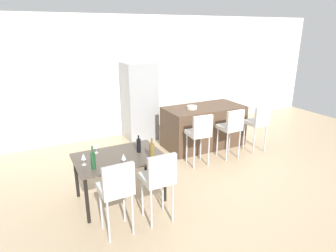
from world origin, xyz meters
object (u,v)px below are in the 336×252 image
at_px(bar_chair_left, 200,132).
at_px(potted_plant, 224,112).
at_px(wine_glass_left, 96,146).
at_px(refrigerator, 139,101).
at_px(dining_table, 119,160).
at_px(dining_chair_near, 117,187).
at_px(kitchen_island, 203,126).
at_px(wine_glass_middle, 83,157).
at_px(bar_chair_middle, 231,126).
at_px(dining_chair_far, 159,177).
at_px(wine_bottle_end, 139,145).
at_px(fruit_bowl, 192,107).
at_px(wine_bottle_corner, 152,151).
at_px(bar_chair_right, 258,121).
at_px(wine_bottle_right, 93,160).
at_px(wine_glass_far, 124,157).

height_order(bar_chair_left, potted_plant, bar_chair_left).
relative_size(wine_glass_left, refrigerator, 0.09).
relative_size(dining_table, refrigerator, 0.71).
xyz_separation_m(dining_chair_near, potted_plant, (4.19, 3.24, -0.38)).
xyz_separation_m(kitchen_island, refrigerator, (-1.08, 1.17, 0.46)).
xyz_separation_m(kitchen_island, wine_glass_middle, (-2.95, -1.34, 0.40)).
height_order(bar_chair_middle, dining_chair_far, same).
relative_size(bar_chair_middle, refrigerator, 0.57).
relative_size(bar_chair_middle, wine_bottle_end, 3.76).
height_order(bar_chair_left, bar_chair_middle, same).
relative_size(refrigerator, fruit_bowl, 8.27).
bearing_deg(wine_bottle_corner, bar_chair_right, 15.39).
xyz_separation_m(bar_chair_left, potted_plant, (2.13, 1.99, -0.38)).
distance_m(bar_chair_left, wine_glass_left, 2.05).
distance_m(wine_bottle_end, wine_bottle_corner, 0.34).
distance_m(wine_glass_middle, refrigerator, 3.13).
height_order(bar_chair_middle, potted_plant, bar_chair_middle).
bearing_deg(potted_plant, wine_bottle_end, -145.54).
bearing_deg(bar_chair_right, wine_bottle_right, -169.21).
distance_m(bar_chair_right, dining_chair_near, 3.76).
height_order(kitchen_island, dining_table, kitchen_island).
bearing_deg(wine_bottle_right, wine_glass_middle, 116.35).
height_order(bar_chair_right, wine_glass_far, bar_chair_right).
bearing_deg(kitchen_island, potted_plant, 38.15).
distance_m(bar_chair_middle, fruit_bowl, 0.95).
relative_size(kitchen_island, bar_chair_right, 1.70).
relative_size(wine_glass_left, wine_glass_middle, 1.00).
relative_size(bar_chair_right, wine_bottle_right, 3.11).
distance_m(bar_chair_left, dining_chair_near, 2.41).
bearing_deg(wine_glass_middle, refrigerator, 53.48).
distance_m(kitchen_island, potted_plant, 1.89).
distance_m(bar_chair_right, wine_bottle_right, 3.76).
distance_m(dining_table, wine_bottle_end, 0.38).
bearing_deg(bar_chair_middle, wine_bottle_end, -168.25).
bearing_deg(dining_chair_near, bar_chair_middle, 23.93).
distance_m(dining_chair_far, wine_bottle_right, 0.93).
bearing_deg(wine_glass_far, dining_chair_far, -55.63).
xyz_separation_m(wine_bottle_right, refrigerator, (1.77, 2.70, 0.05)).
relative_size(bar_chair_right, dining_chair_far, 1.00).
xyz_separation_m(bar_chair_middle, bar_chair_right, (0.73, 0.00, 0.00)).
distance_m(dining_table, refrigerator, 2.80).
bearing_deg(kitchen_island, wine_glass_middle, -155.47).
bearing_deg(wine_glass_middle, potted_plant, 29.53).
relative_size(dining_chair_near, wine_glass_middle, 6.03).
xyz_separation_m(dining_chair_far, wine_glass_far, (-0.32, 0.47, 0.17)).
bearing_deg(wine_glass_left, dining_chair_near, -91.12).
relative_size(dining_chair_far, wine_glass_middle, 6.03).
bearing_deg(wine_bottle_end, kitchen_island, 31.63).
bearing_deg(kitchen_island, wine_bottle_end, -148.37).
distance_m(refrigerator, potted_plant, 2.63).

